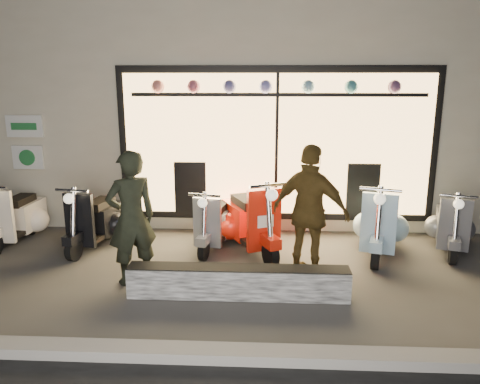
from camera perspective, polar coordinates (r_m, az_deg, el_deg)
The scene contains 12 objects.
ground at distance 6.63m, azimuth -2.39°, elevation -10.08°, with size 40.00×40.00×0.00m, color #383533.
kerb at distance 4.85m, azimuth -4.69°, elevation -19.03°, with size 40.00×0.25×0.12m, color slate.
shop_building at distance 11.05m, azimuth -0.07°, elevation 10.83°, with size 10.20×6.23×4.20m.
graffiti_barrier at distance 5.94m, azimuth -0.22°, elevation -10.92°, with size 2.75×0.28×0.40m, color black.
scooter_silver at distance 7.65m, azimuth -2.82°, elevation -3.65°, with size 0.60×1.36×0.97m.
scooter_red at distance 7.48m, azimuth 0.98°, elevation -3.40°, with size 0.97×1.59×1.17m.
scooter_black at distance 8.01m, azimuth -16.82°, elevation -3.22°, with size 0.64×1.47×1.04m.
scooter_cream at distance 8.68m, azimuth -25.29°, elevation -2.65°, with size 0.50×1.46×1.05m.
scooter_blue at distance 7.71m, azimuth 16.75°, elevation -3.60°, with size 0.81×1.58×1.13m.
scooter_grey at distance 8.21m, azimuth 24.31°, elevation -3.60°, with size 0.71×1.39×1.00m.
man at distance 6.28m, azimuth -13.10°, elevation -3.11°, with size 0.65×0.43×1.79m, color black.
woman at distance 6.36m, azimuth 8.57°, elevation -2.46°, with size 1.08×0.45×1.84m, color brown.
Camera 1 is at (0.58, -6.03, 2.69)m, focal length 35.00 mm.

